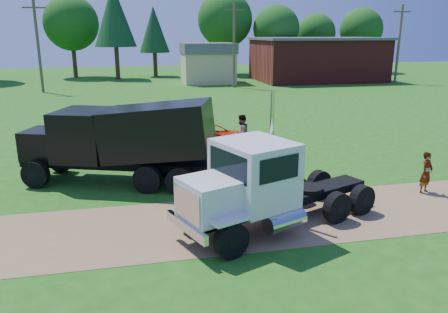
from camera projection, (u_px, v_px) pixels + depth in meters
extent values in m
plane|color=#215612|center=(304.00, 216.00, 14.46)|extent=(140.00, 140.00, 0.00)
cube|color=brown|center=(304.00, 215.00, 14.46)|extent=(120.00, 4.20, 0.01)
cube|color=black|center=(282.00, 201.00, 13.76)|extent=(6.65, 3.32, 0.27)
cylinder|color=black|center=(231.00, 240.00, 11.63)|extent=(1.05, 0.66, 1.00)
cylinder|color=black|center=(231.00, 240.00, 11.63)|extent=(0.45, 0.44, 0.35)
cylinder|color=black|center=(195.00, 216.00, 13.19)|extent=(1.05, 0.66, 1.00)
cylinder|color=black|center=(195.00, 216.00, 13.19)|extent=(0.45, 0.44, 0.35)
cylinder|color=black|center=(337.00, 207.00, 13.83)|extent=(1.05, 0.66, 1.00)
cylinder|color=black|center=(337.00, 207.00, 13.83)|extent=(0.45, 0.44, 0.35)
cylinder|color=black|center=(295.00, 190.00, 15.38)|extent=(1.05, 0.66, 1.00)
cylinder|color=black|center=(295.00, 190.00, 15.38)|extent=(0.45, 0.44, 0.35)
cylinder|color=black|center=(362.00, 200.00, 14.46)|extent=(1.05, 0.66, 1.00)
cylinder|color=black|center=(362.00, 200.00, 14.46)|extent=(0.45, 0.44, 0.35)
cylinder|color=black|center=(319.00, 184.00, 16.01)|extent=(1.05, 0.66, 1.00)
cylinder|color=black|center=(319.00, 184.00, 16.01)|extent=(0.45, 0.44, 0.35)
cube|color=silver|center=(213.00, 197.00, 12.19)|extent=(2.09, 2.04, 1.09)
cube|color=silver|center=(187.00, 205.00, 11.76)|extent=(0.57, 1.29, 0.91)
cube|color=silver|center=(186.00, 227.00, 11.91)|extent=(0.90, 1.99, 0.27)
cube|color=silver|center=(254.00, 173.00, 12.84)|extent=(2.58, 2.73, 1.91)
cube|color=black|center=(228.00, 165.00, 12.23)|extent=(0.71, 1.71, 0.77)
cube|color=black|center=(279.00, 169.00, 11.85)|extent=(1.28, 0.54, 0.68)
cube|color=black|center=(233.00, 151.00, 13.61)|extent=(1.28, 0.54, 0.68)
cube|color=silver|center=(231.00, 220.00, 11.47)|extent=(1.16, 0.78, 0.09)
cube|color=silver|center=(194.00, 198.00, 13.03)|extent=(1.16, 0.78, 0.09)
cylinder|color=silver|center=(285.00, 221.00, 12.51)|extent=(1.38, 0.98, 0.55)
cylinder|color=silver|center=(271.00, 156.00, 13.74)|extent=(0.17, 0.17, 4.18)
cylinder|color=black|center=(308.00, 188.00, 14.29)|extent=(1.30, 1.30, 0.11)
cube|color=black|center=(117.00, 164.00, 17.49)|extent=(7.66, 3.55, 0.29)
cylinder|color=black|center=(36.00, 174.00, 16.94)|extent=(1.12, 0.68, 1.07)
cylinder|color=black|center=(36.00, 174.00, 16.94)|extent=(0.47, 0.47, 0.37)
cylinder|color=black|center=(61.00, 160.00, 18.89)|extent=(1.12, 0.68, 1.07)
cylinder|color=black|center=(61.00, 160.00, 18.89)|extent=(0.47, 0.47, 0.37)
cylinder|color=black|center=(147.00, 179.00, 16.38)|extent=(1.12, 0.68, 1.07)
cylinder|color=black|center=(147.00, 179.00, 16.38)|extent=(0.47, 0.47, 0.37)
cylinder|color=black|center=(162.00, 164.00, 18.33)|extent=(1.12, 0.68, 1.07)
cylinder|color=black|center=(162.00, 164.00, 18.33)|extent=(0.47, 0.47, 0.37)
cylinder|color=black|center=(180.00, 181.00, 16.22)|extent=(1.12, 0.68, 1.07)
cylinder|color=black|center=(180.00, 181.00, 16.22)|extent=(0.47, 0.47, 0.37)
cylinder|color=black|center=(191.00, 165.00, 18.17)|extent=(1.12, 0.68, 1.07)
cylinder|color=black|center=(191.00, 165.00, 18.17)|extent=(0.47, 0.47, 0.37)
cube|color=black|center=(49.00, 144.00, 17.64)|extent=(2.21, 2.15, 1.17)
cube|color=silver|center=(29.00, 144.00, 17.76)|extent=(0.57, 1.40, 0.97)
cube|color=black|center=(84.00, 134.00, 17.33)|extent=(2.62, 2.86, 1.95)
cube|color=black|center=(61.00, 123.00, 17.33)|extent=(0.70, 1.85, 0.78)
cube|color=black|center=(158.00, 131.00, 16.88)|extent=(4.81, 3.64, 2.36)
imported|color=#EF330B|center=(210.00, 140.00, 21.34)|extent=(6.00, 3.91, 1.54)
imported|color=#999999|center=(426.00, 173.00, 16.31)|extent=(0.68, 0.59, 1.58)
imported|color=#999999|center=(241.00, 134.00, 21.93)|extent=(1.18, 1.16, 1.91)
cube|color=maroon|center=(317.00, 60.00, 55.06)|extent=(15.00, 10.00, 5.00)
cube|color=#535458|center=(318.00, 39.00, 54.33)|extent=(15.40, 10.40, 0.30)
cube|color=tan|center=(208.00, 68.00, 52.39)|extent=(6.00, 5.00, 3.60)
cube|color=#535458|center=(208.00, 48.00, 51.76)|extent=(6.20, 5.40, 1.20)
cylinder|color=brown|center=(38.00, 47.00, 43.28)|extent=(0.28, 0.28, 9.00)
cube|color=brown|center=(34.00, 8.00, 42.27)|extent=(2.20, 0.14, 0.14)
cylinder|color=brown|center=(234.00, 46.00, 47.36)|extent=(0.28, 0.28, 9.00)
cube|color=brown|center=(234.00, 10.00, 46.35)|extent=(2.20, 0.14, 0.14)
cylinder|color=brown|center=(399.00, 45.00, 51.44)|extent=(0.28, 0.28, 9.00)
cube|color=brown|center=(402.00, 12.00, 50.43)|extent=(2.20, 0.14, 0.14)
cylinder|color=#382117|center=(75.00, 63.00, 59.24)|extent=(0.56, 0.56, 3.81)
sphere|color=#174711|center=(71.00, 23.00, 57.83)|extent=(7.18, 7.18, 7.18)
cylinder|color=#382117|center=(155.00, 64.00, 60.52)|extent=(0.56, 0.56, 3.29)
cone|color=#103514|center=(154.00, 29.00, 59.25)|extent=(4.13, 4.13, 6.10)
cylinder|color=#382117|center=(225.00, 60.00, 63.45)|extent=(0.56, 0.56, 4.13)
sphere|color=#174711|center=(225.00, 19.00, 61.92)|extent=(7.79, 7.79, 7.79)
cylinder|color=#382117|center=(275.00, 62.00, 62.85)|extent=(0.56, 0.56, 3.46)
sphere|color=#174711|center=(276.00, 29.00, 61.57)|extent=(6.52, 6.52, 6.52)
cylinder|color=#382117|center=(359.00, 61.00, 67.43)|extent=(0.56, 0.56, 3.41)
sphere|color=#174711|center=(361.00, 30.00, 66.16)|extent=(6.42, 6.42, 6.42)
cylinder|color=#382117|center=(117.00, 63.00, 56.72)|extent=(0.56, 0.56, 4.18)
cone|color=#103514|center=(114.00, 15.00, 55.10)|extent=(5.26, 5.26, 7.77)
cylinder|color=#382117|center=(314.00, 62.00, 67.24)|extent=(0.56, 0.56, 3.11)
sphere|color=#174711|center=(316.00, 33.00, 66.09)|extent=(5.86, 5.86, 5.86)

